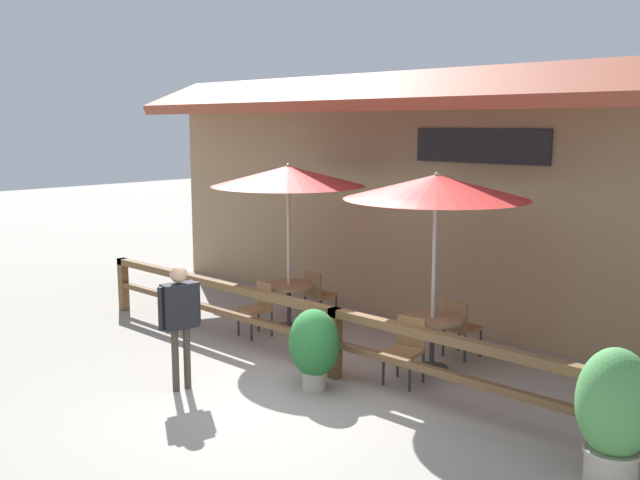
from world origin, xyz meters
TOP-DOWN VIEW (x-y plane):
  - ground_plane at (0.00, 0.00)m, footprint 60.00×60.00m
  - building_facade at (0.00, 4.10)m, footprint 14.28×1.49m
  - patio_railing at (0.00, 1.05)m, footprint 10.40×0.14m
  - patio_umbrella_near at (-2.14, 2.30)m, footprint 2.48×2.48m
  - dining_table_near at (-2.14, 2.30)m, footprint 0.83×0.83m
  - chair_near_streetside at (-2.18, 1.66)m, footprint 0.48×0.48m
  - chair_near_wallside at (-2.10, 2.95)m, footprint 0.44×0.44m
  - patio_umbrella_middle at (0.73, 2.23)m, footprint 2.48×2.48m
  - dining_table_middle at (0.73, 2.23)m, footprint 0.83×0.83m
  - chair_middle_streetside at (0.78, 1.56)m, footprint 0.47×0.47m
  - chair_middle_wallside at (0.75, 2.90)m, footprint 0.45×0.45m
  - potted_plant_small_flowering at (0.08, 0.57)m, footprint 0.67×0.61m
  - potted_plant_corner_fern at (3.78, 0.67)m, footprint 0.71×0.64m
  - pedestrian at (-1.14, -0.58)m, footprint 0.28×0.56m

SIDE VIEW (x-z plane):
  - ground_plane at x=0.00m, z-range 0.00..0.00m
  - chair_near_streetside at x=-2.18m, z-range 0.05..0.91m
  - chair_near_wallside at x=-2.10m, z-range 0.05..0.91m
  - chair_middle_streetside at x=0.78m, z-range 0.05..0.91m
  - chair_middle_wallside at x=0.75m, z-range 0.05..0.91m
  - potted_plant_small_flowering at x=0.08m, z-range 0.06..1.10m
  - dining_table_near at x=-2.14m, z-range 0.22..0.95m
  - dining_table_middle at x=0.73m, z-range 0.22..0.95m
  - patio_railing at x=0.00m, z-range 0.22..1.17m
  - potted_plant_corner_fern at x=3.78m, z-range 0.04..1.38m
  - pedestrian at x=-1.14m, z-range 0.23..1.84m
  - building_facade at x=0.00m, z-range 0.05..4.28m
  - patio_umbrella_near at x=-2.14m, z-range 1.15..3.86m
  - patio_umbrella_middle at x=0.73m, z-range 1.15..3.86m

